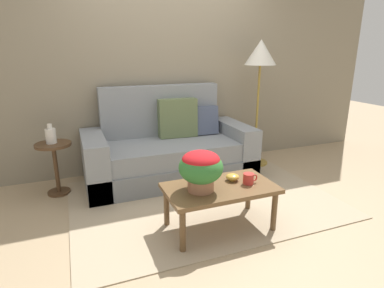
{
  "coord_description": "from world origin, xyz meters",
  "views": [
    {
      "loc": [
        -1.23,
        -2.83,
        1.54
      ],
      "look_at": [
        -0.1,
        0.03,
        0.61
      ],
      "focal_mm": 29.67,
      "sensor_mm": 36.0,
      "label": 1
    }
  ],
  "objects_px": {
    "coffee_mug": "(249,179)",
    "snack_bowl": "(233,177)",
    "couch": "(169,151)",
    "floor_lamp": "(260,62)",
    "side_table": "(55,159)",
    "table_vase": "(51,135)",
    "coffee_table": "(220,192)",
    "potted_plant": "(201,167)"
  },
  "relations": [
    {
      "from": "coffee_table",
      "to": "snack_bowl",
      "type": "distance_m",
      "value": 0.19
    },
    {
      "from": "coffee_mug",
      "to": "couch",
      "type": "bearing_deg",
      "value": 102.59
    },
    {
      "from": "potted_plant",
      "to": "coffee_table",
      "type": "bearing_deg",
      "value": 4.23
    },
    {
      "from": "coffee_mug",
      "to": "side_table",
      "type": "bearing_deg",
      "value": 140.0
    },
    {
      "from": "couch",
      "to": "potted_plant",
      "type": "bearing_deg",
      "value": -96.14
    },
    {
      "from": "couch",
      "to": "floor_lamp",
      "type": "relative_size",
      "value": 1.2
    },
    {
      "from": "couch",
      "to": "side_table",
      "type": "xyz_separation_m",
      "value": [
        -1.29,
        -0.01,
        0.06
      ]
    },
    {
      "from": "couch",
      "to": "coffee_table",
      "type": "bearing_deg",
      "value": -87.94
    },
    {
      "from": "coffee_table",
      "to": "side_table",
      "type": "bearing_deg",
      "value": 136.03
    },
    {
      "from": "couch",
      "to": "coffee_mug",
      "type": "height_order",
      "value": "couch"
    },
    {
      "from": "floor_lamp",
      "to": "couch",
      "type": "bearing_deg",
      "value": -178.87
    },
    {
      "from": "snack_bowl",
      "to": "coffee_mug",
      "type": "bearing_deg",
      "value": -49.46
    },
    {
      "from": "snack_bowl",
      "to": "coffee_table",
      "type": "bearing_deg",
      "value": -156.3
    },
    {
      "from": "floor_lamp",
      "to": "snack_bowl",
      "type": "xyz_separation_m",
      "value": [
        -1.04,
        -1.26,
        -0.94
      ]
    },
    {
      "from": "coffee_mug",
      "to": "table_vase",
      "type": "distance_m",
      "value": 2.11
    },
    {
      "from": "side_table",
      "to": "snack_bowl",
      "type": "distance_m",
      "value": 1.94
    },
    {
      "from": "floor_lamp",
      "to": "potted_plant",
      "type": "bearing_deg",
      "value": -135.99
    },
    {
      "from": "coffee_table",
      "to": "table_vase",
      "type": "xyz_separation_m",
      "value": [
        -1.35,
        1.3,
        0.31
      ]
    },
    {
      "from": "side_table",
      "to": "couch",
      "type": "bearing_deg",
      "value": 0.33
    },
    {
      "from": "floor_lamp",
      "to": "potted_plant",
      "type": "relative_size",
      "value": 4.51
    },
    {
      "from": "coffee_mug",
      "to": "snack_bowl",
      "type": "relative_size",
      "value": 1.15
    },
    {
      "from": "table_vase",
      "to": "side_table",
      "type": "bearing_deg",
      "value": -39.36
    },
    {
      "from": "side_table",
      "to": "coffee_mug",
      "type": "xyz_separation_m",
      "value": [
        1.6,
        -1.34,
        0.05
      ]
    },
    {
      "from": "coffee_table",
      "to": "side_table",
      "type": "height_order",
      "value": "side_table"
    },
    {
      "from": "floor_lamp",
      "to": "potted_plant",
      "type": "xyz_separation_m",
      "value": [
        -1.39,
        -1.34,
        -0.77
      ]
    },
    {
      "from": "floor_lamp",
      "to": "table_vase",
      "type": "relative_size",
      "value": 7.89
    },
    {
      "from": "snack_bowl",
      "to": "table_vase",
      "type": "bearing_deg",
      "value": 140.72
    },
    {
      "from": "side_table",
      "to": "floor_lamp",
      "type": "distance_m",
      "value": 2.72
    },
    {
      "from": "couch",
      "to": "snack_bowl",
      "type": "relative_size",
      "value": 16.57
    },
    {
      "from": "couch",
      "to": "floor_lamp",
      "type": "distance_m",
      "value": 1.63
    },
    {
      "from": "potted_plant",
      "to": "table_vase",
      "type": "relative_size",
      "value": 1.75
    },
    {
      "from": "coffee_table",
      "to": "potted_plant",
      "type": "bearing_deg",
      "value": -175.77
    },
    {
      "from": "coffee_table",
      "to": "couch",
      "type": "bearing_deg",
      "value": 92.06
    },
    {
      "from": "coffee_table",
      "to": "side_table",
      "type": "xyz_separation_m",
      "value": [
        -1.34,
        1.29,
        0.05
      ]
    },
    {
      "from": "floor_lamp",
      "to": "table_vase",
      "type": "distance_m",
      "value": 2.65
    },
    {
      "from": "table_vase",
      "to": "coffee_table",
      "type": "bearing_deg",
      "value": -43.94
    },
    {
      "from": "potted_plant",
      "to": "snack_bowl",
      "type": "height_order",
      "value": "potted_plant"
    },
    {
      "from": "floor_lamp",
      "to": "coffee_mug",
      "type": "bearing_deg",
      "value": -124.58
    },
    {
      "from": "side_table",
      "to": "table_vase",
      "type": "distance_m",
      "value": 0.27
    },
    {
      "from": "coffee_mug",
      "to": "table_vase",
      "type": "bearing_deg",
      "value": 140.0
    },
    {
      "from": "couch",
      "to": "snack_bowl",
      "type": "bearing_deg",
      "value": -80.62
    },
    {
      "from": "couch",
      "to": "table_vase",
      "type": "xyz_separation_m",
      "value": [
        -1.31,
        0.0,
        0.33
      ]
    }
  ]
}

